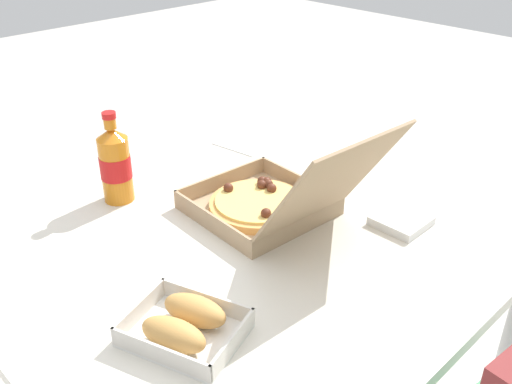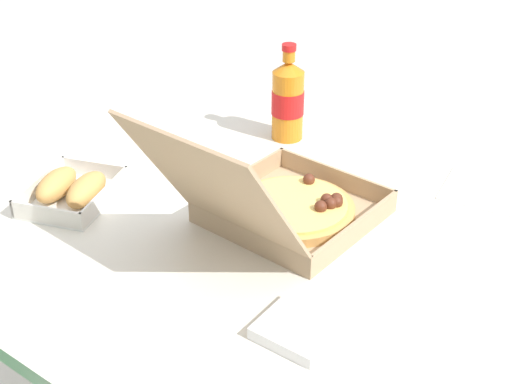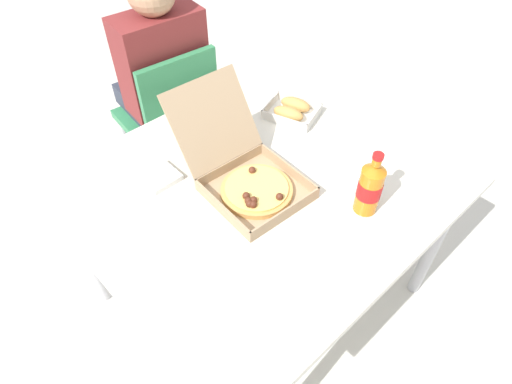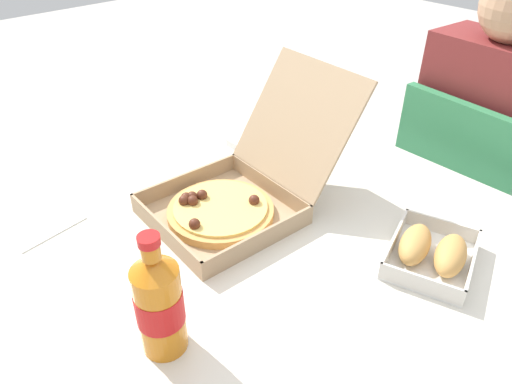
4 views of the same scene
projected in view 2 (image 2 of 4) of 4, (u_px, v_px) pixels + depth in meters
dining_table at (260, 244)px, 1.36m from camera, size 1.17×1.04×0.70m
pizza_box_open at (282, 205)px, 1.27m from camera, size 0.30×0.45×0.28m
bread_side_box at (72, 189)px, 1.36m from camera, size 0.20×0.23×0.06m
cola_bottle at (288, 100)px, 1.57m from camera, size 0.07×0.07×0.22m
paper_menu at (497, 194)px, 1.39m from camera, size 0.23×0.18×0.00m
napkin_pile at (299, 328)px, 1.03m from camera, size 0.11×0.11×0.02m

